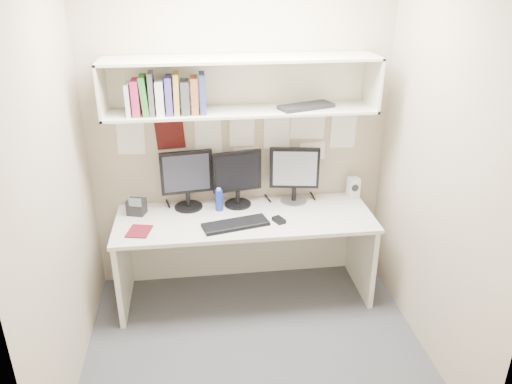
{
  "coord_description": "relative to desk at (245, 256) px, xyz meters",
  "views": [
    {
      "loc": [
        -0.35,
        -2.8,
        2.5
      ],
      "look_at": [
        0.05,
        0.35,
        1.07
      ],
      "focal_mm": 35.0,
      "sensor_mm": 36.0,
      "label": 1
    }
  ],
  "objects": [
    {
      "name": "book_stack",
      "position": [
        -0.54,
        0.11,
        1.3
      ],
      "size": [
        0.56,
        0.18,
        0.3
      ],
      "color": "silver",
      "rests_on": "overhead_hutch"
    },
    {
      "name": "desk",
      "position": [
        0.0,
        0.0,
        0.0
      ],
      "size": [
        2.0,
        0.7,
        0.73
      ],
      "color": "beige",
      "rests_on": "floor"
    },
    {
      "name": "wall_right",
      "position": [
        1.2,
        -0.65,
        0.93
      ],
      "size": [
        0.02,
        2.0,
        2.6
      ],
      "primitive_type": "cube",
      "color": "tan",
      "rests_on": "ground"
    },
    {
      "name": "hutch_tray",
      "position": [
        0.48,
        0.13,
        1.19
      ],
      "size": [
        0.45,
        0.29,
        0.03
      ],
      "primitive_type": "cube",
      "rotation": [
        0.0,
        0.0,
        0.34
      ],
      "color": "black",
      "rests_on": "overhead_hutch"
    },
    {
      "name": "speaker",
      "position": [
        0.94,
        0.24,
        0.45
      ],
      "size": [
        0.1,
        0.1,
        0.18
      ],
      "rotation": [
        0.0,
        0.0,
        0.11
      ],
      "color": "silver",
      "rests_on": "desk"
    },
    {
      "name": "blue_bottle",
      "position": [
        -0.19,
        0.13,
        0.45
      ],
      "size": [
        0.06,
        0.06,
        0.19
      ],
      "color": "#162897",
      "rests_on": "desk"
    },
    {
      "name": "maroon_notebook",
      "position": [
        -0.8,
        -0.15,
        0.37
      ],
      "size": [
        0.2,
        0.22,
        0.01
      ],
      "primitive_type": "cube",
      "rotation": [
        0.0,
        0.0,
        -0.22
      ],
      "color": "#580F1A",
      "rests_on": "desk"
    },
    {
      "name": "keyboard",
      "position": [
        -0.09,
        -0.15,
        0.38
      ],
      "size": [
        0.52,
        0.28,
        0.02
      ],
      "primitive_type": "cube",
      "rotation": [
        0.0,
        0.0,
        0.23
      ],
      "color": "black",
      "rests_on": "desk"
    },
    {
      "name": "monitor_center",
      "position": [
        -0.04,
        0.22,
        0.61
      ],
      "size": [
        0.39,
        0.22,
        0.46
      ],
      "rotation": [
        0.0,
        0.0,
        0.18
      ],
      "color": "black",
      "rests_on": "desk"
    },
    {
      "name": "wall_front",
      "position": [
        0.0,
        -1.65,
        0.93
      ],
      "size": [
        2.4,
        0.02,
        2.6
      ],
      "primitive_type": "cube",
      "color": "tan",
      "rests_on": "ground"
    },
    {
      "name": "overhead_hutch",
      "position": [
        0.0,
        0.21,
        1.35
      ],
      "size": [
        2.0,
        0.38,
        0.4
      ],
      "color": "beige",
      "rests_on": "wall_back"
    },
    {
      "name": "monitor_left",
      "position": [
        -0.43,
        0.22,
        0.62
      ],
      "size": [
        0.41,
        0.23,
        0.48
      ],
      "rotation": [
        0.0,
        0.0,
        0.13
      ],
      "color": "black",
      "rests_on": "desk"
    },
    {
      "name": "pinned_papers",
      "position": [
        0.0,
        0.34,
        0.88
      ],
      "size": [
        1.92,
        0.01,
        0.48
      ],
      "primitive_type": null,
      "color": "white",
      "rests_on": "wall_back"
    },
    {
      "name": "wall_left",
      "position": [
        -1.2,
        -0.65,
        0.93
      ],
      "size": [
        0.02,
        2.0,
        2.6
      ],
      "primitive_type": "cube",
      "color": "tan",
      "rests_on": "ground"
    },
    {
      "name": "mouse",
      "position": [
        0.25,
        -0.13,
        0.38
      ],
      "size": [
        0.1,
        0.12,
        0.03
      ],
      "primitive_type": "cube",
      "rotation": [
        0.0,
        0.0,
        0.43
      ],
      "color": "black",
      "rests_on": "desk"
    },
    {
      "name": "monitor_right",
      "position": [
        0.43,
        0.22,
        0.62
      ],
      "size": [
        0.4,
        0.22,
        0.47
      ],
      "rotation": [
        0.0,
        0.0,
        -0.16
      ],
      "color": "#A5A5AA",
      "rests_on": "desk"
    },
    {
      "name": "wall_back",
      "position": [
        0.0,
        0.35,
        0.93
      ],
      "size": [
        2.4,
        0.02,
        2.6
      ],
      "primitive_type": "cube",
      "color": "tan",
      "rests_on": "ground"
    },
    {
      "name": "desk_phone",
      "position": [
        -0.84,
        0.15,
        0.43
      ],
      "size": [
        0.16,
        0.15,
        0.16
      ],
      "rotation": [
        0.0,
        0.0,
        -0.31
      ],
      "color": "black",
      "rests_on": "desk"
    },
    {
      "name": "floor",
      "position": [
        0.0,
        -0.65,
        -0.37
      ],
      "size": [
        2.4,
        2.0,
        0.01
      ],
      "primitive_type": "cube",
      "color": "#404044",
      "rests_on": "ground"
    }
  ]
}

